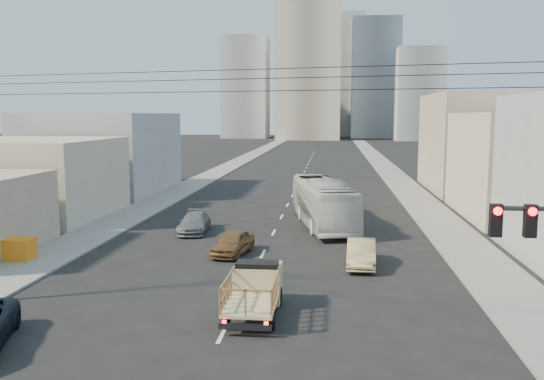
% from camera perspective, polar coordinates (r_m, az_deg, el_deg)
% --- Properties ---
extents(ground, '(420.00, 420.00, 0.00)m').
position_cam_1_polar(ground, '(19.69, -6.01, -16.01)').
color(ground, black).
rests_on(ground, ground).
extents(sidewalk_left, '(3.50, 180.00, 0.12)m').
position_cam_1_polar(sidewalk_left, '(89.37, -4.07, 2.44)').
color(sidewalk_left, slate).
rests_on(sidewalk_left, ground).
extents(sidewalk_right, '(3.50, 180.00, 0.12)m').
position_cam_1_polar(sidewalk_right, '(88.35, 11.12, 2.26)').
color(sidewalk_right, slate).
rests_on(sidewalk_right, ground).
extents(lane_dashes, '(0.15, 104.00, 0.01)m').
position_cam_1_polar(lane_dashes, '(71.19, 2.87, 1.13)').
color(lane_dashes, silver).
rests_on(lane_dashes, ground).
extents(flatbed_pickup, '(1.95, 4.41, 1.90)m').
position_cam_1_polar(flatbed_pickup, '(22.95, -1.76, -9.61)').
color(flatbed_pickup, tan).
rests_on(flatbed_pickup, ground).
extents(city_bus, '(5.14, 12.32, 3.34)m').
position_cam_1_polar(city_bus, '(40.93, 5.10, -1.23)').
color(city_bus, beige).
rests_on(city_bus, ground).
extents(sedan_brown, '(2.29, 4.17, 1.34)m').
position_cam_1_polar(sedan_brown, '(32.63, -3.89, -5.24)').
color(sedan_brown, brown).
rests_on(sedan_brown, ground).
extents(sedan_tan, '(1.64, 4.22, 1.37)m').
position_cam_1_polar(sedan_tan, '(30.47, 8.82, -6.20)').
color(sedan_tan, tan).
rests_on(sedan_tan, ground).
extents(sedan_grey, '(2.19, 4.62, 1.30)m').
position_cam_1_polar(sedan_grey, '(38.95, -7.70, -3.24)').
color(sedan_grey, slate).
rests_on(sedan_grey, ground).
extents(overhead_wires, '(23.01, 5.02, 0.72)m').
position_cam_1_polar(overhead_wires, '(19.57, -5.45, 10.75)').
color(overhead_wires, black).
rests_on(overhead_wires, ground).
extents(crate_stack, '(1.80, 1.20, 1.14)m').
position_cam_1_polar(crate_stack, '(33.97, -24.01, -5.33)').
color(crate_stack, orange).
rests_on(crate_stack, sidewalk_left).
extents(bldg_right_mid, '(11.00, 14.00, 8.00)m').
position_cam_1_polar(bldg_right_mid, '(48.42, 24.86, 2.22)').
color(bldg_right_mid, '#B2AA8F').
rests_on(bldg_right_mid, ground).
extents(bldg_right_far, '(12.00, 16.00, 10.00)m').
position_cam_1_polar(bldg_right_far, '(63.80, 20.73, 4.43)').
color(bldg_right_far, tan).
rests_on(bldg_right_far, ground).
extents(bldg_left_mid, '(11.00, 12.00, 6.00)m').
position_cam_1_polar(bldg_left_mid, '(47.76, -22.62, 1.07)').
color(bldg_left_mid, '#B2AA8F').
rests_on(bldg_left_mid, ground).
extents(bldg_left_far, '(12.00, 16.00, 8.00)m').
position_cam_1_polar(bldg_left_far, '(61.40, -16.39, 3.57)').
color(bldg_left_far, gray).
rests_on(bldg_left_far, ground).
extents(high_rise_tower, '(20.00, 20.00, 60.00)m').
position_cam_1_polar(high_rise_tower, '(189.13, 3.70, 14.17)').
color(high_rise_tower, gray).
rests_on(high_rise_tower, ground).
extents(midrise_ne, '(16.00, 16.00, 40.00)m').
position_cam_1_polar(midrise_ne, '(203.51, 10.16, 10.76)').
color(midrise_ne, gray).
rests_on(midrise_ne, ground).
extents(midrise_nw, '(15.00, 15.00, 34.00)m').
position_cam_1_polar(midrise_nw, '(200.11, -2.62, 10.07)').
color(midrise_nw, gray).
rests_on(midrise_nw, ground).
extents(midrise_back, '(18.00, 18.00, 44.00)m').
position_cam_1_polar(midrise_back, '(218.13, 6.68, 11.12)').
color(midrise_back, gray).
rests_on(midrise_back, ground).
extents(midrise_east, '(14.00, 14.00, 28.00)m').
position_cam_1_polar(midrise_east, '(184.62, 14.33, 9.14)').
color(midrise_east, gray).
rests_on(midrise_east, ground).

